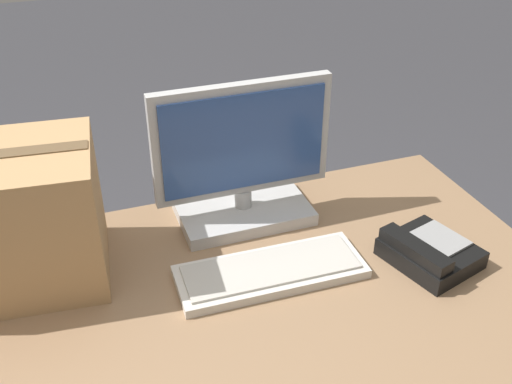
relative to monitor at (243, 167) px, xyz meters
The scene contains 4 objects.
monitor is the anchor object (origin of this frame).
keyboard 0.29m from the monitor, 94.24° to the right, with size 0.43×0.17×0.03m.
desk_phone 0.49m from the monitor, 43.11° to the right, with size 0.22×0.23×0.07m.
cardboard_box 0.57m from the monitor, behind, with size 0.45×0.33×0.31m.
Camera 1 is at (-0.13, -0.93, 1.63)m, focal length 42.00 mm.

